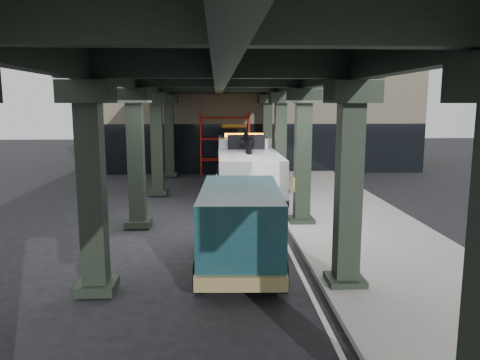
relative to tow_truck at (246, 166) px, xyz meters
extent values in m
plane|color=black|center=(-0.91, -7.58, -1.51)|extent=(90.00, 90.00, 0.00)
cube|color=gray|center=(3.59, -5.58, -1.44)|extent=(5.00, 40.00, 0.15)
cube|color=silver|center=(0.79, -5.58, -1.51)|extent=(0.12, 38.00, 0.01)
cube|color=black|center=(1.69, -11.58, 0.99)|extent=(0.55, 0.55, 5.00)
cube|color=black|center=(1.69, -11.58, 3.24)|extent=(1.10, 1.10, 0.50)
cube|color=black|center=(1.69, -11.58, -1.33)|extent=(0.90, 0.90, 0.24)
cube|color=black|center=(1.69, -5.58, 0.99)|extent=(0.55, 0.55, 5.00)
cube|color=black|center=(1.69, -5.58, 3.24)|extent=(1.10, 1.10, 0.50)
cube|color=black|center=(1.69, -5.58, -1.33)|extent=(0.90, 0.90, 0.24)
cube|color=black|center=(1.69, 0.42, 0.99)|extent=(0.55, 0.55, 5.00)
cube|color=black|center=(1.69, 0.42, 3.24)|extent=(1.10, 1.10, 0.50)
cube|color=black|center=(1.69, 0.42, -1.33)|extent=(0.90, 0.90, 0.24)
cube|color=black|center=(1.69, 6.42, 0.99)|extent=(0.55, 0.55, 5.00)
cube|color=black|center=(1.69, 6.42, 3.24)|extent=(1.10, 1.10, 0.50)
cube|color=black|center=(1.69, 6.42, -1.33)|extent=(0.90, 0.90, 0.24)
cube|color=black|center=(-4.31, -11.58, 0.99)|extent=(0.55, 0.55, 5.00)
cube|color=black|center=(-4.31, -11.58, 3.24)|extent=(1.10, 1.10, 0.50)
cube|color=black|center=(-4.31, -11.58, -1.33)|extent=(0.90, 0.90, 0.24)
cube|color=black|center=(-4.31, -5.58, 0.99)|extent=(0.55, 0.55, 5.00)
cube|color=black|center=(-4.31, -5.58, 3.24)|extent=(1.10, 1.10, 0.50)
cube|color=black|center=(-4.31, -5.58, -1.33)|extent=(0.90, 0.90, 0.24)
cube|color=black|center=(-4.31, 0.42, 0.99)|extent=(0.55, 0.55, 5.00)
cube|color=black|center=(-4.31, 0.42, 3.24)|extent=(1.10, 1.10, 0.50)
cube|color=black|center=(-4.31, 0.42, -1.33)|extent=(0.90, 0.90, 0.24)
cube|color=black|center=(-4.31, 6.42, 0.99)|extent=(0.55, 0.55, 5.00)
cube|color=black|center=(-4.31, 6.42, 3.24)|extent=(1.10, 1.10, 0.50)
cube|color=black|center=(-4.31, 6.42, -1.33)|extent=(0.90, 0.90, 0.24)
cube|color=black|center=(1.69, -5.58, 4.04)|extent=(0.35, 32.00, 1.10)
cube|color=black|center=(-4.31, -5.58, 4.04)|extent=(0.35, 32.00, 1.10)
cube|color=black|center=(-1.31, -5.58, 4.04)|extent=(0.35, 32.00, 1.10)
cube|color=black|center=(-1.31, -5.58, 4.74)|extent=(7.40, 32.00, 0.30)
cube|color=#C6B793|center=(1.09, 12.42, 2.49)|extent=(22.00, 10.00, 8.00)
cylinder|color=red|center=(-2.41, 7.32, 0.49)|extent=(0.08, 0.08, 4.00)
cylinder|color=red|center=(-2.41, 6.52, 0.49)|extent=(0.08, 0.08, 4.00)
cylinder|color=red|center=(0.59, 7.32, 0.49)|extent=(0.08, 0.08, 4.00)
cylinder|color=red|center=(0.59, 6.52, 0.49)|extent=(0.08, 0.08, 4.00)
cylinder|color=red|center=(-0.91, 7.32, -0.51)|extent=(3.00, 0.08, 0.08)
cylinder|color=red|center=(-0.91, 7.32, 0.79)|extent=(3.00, 0.08, 0.08)
cylinder|color=red|center=(-0.91, 7.32, 2.09)|extent=(3.00, 0.08, 0.08)
cube|color=black|center=(0.00, -0.58, -0.73)|extent=(1.13, 8.40, 0.28)
cube|color=white|center=(0.00, 2.27, 0.22)|extent=(2.63, 2.69, 2.01)
cube|color=white|center=(0.00, 3.45, -0.34)|extent=(2.63, 0.79, 1.01)
cube|color=black|center=(0.00, 2.55, 0.78)|extent=(2.46, 1.46, 0.95)
cube|color=white|center=(0.00, -1.87, 0.00)|extent=(2.69, 5.60, 1.57)
cube|color=orange|center=(0.00, 2.05, 1.34)|extent=(2.01, 0.32, 0.18)
cube|color=black|center=(0.00, 0.37, 1.12)|extent=(1.79, 0.67, 0.67)
cylinder|color=black|center=(0.00, -1.65, 0.84)|extent=(0.27, 3.92, 1.50)
cube|color=black|center=(0.01, -4.72, -1.12)|extent=(0.34, 1.57, 0.20)
cube|color=black|center=(0.01, -5.51, -1.18)|extent=(1.79, 0.28, 0.20)
cylinder|color=black|center=(-1.23, 2.61, -0.90)|extent=(0.39, 1.23, 1.23)
cylinder|color=silver|center=(-1.23, 2.61, -0.90)|extent=(0.44, 0.68, 0.68)
cylinder|color=black|center=(1.23, 2.61, -0.90)|extent=(0.39, 1.23, 1.23)
cylinder|color=silver|center=(1.23, 2.61, -0.90)|extent=(0.44, 0.68, 0.68)
cylinder|color=black|center=(-1.23, -1.09, -0.90)|extent=(0.39, 1.23, 1.23)
cylinder|color=silver|center=(-1.23, -1.09, -0.90)|extent=(0.44, 0.68, 0.68)
cylinder|color=black|center=(1.23, -1.08, -0.90)|extent=(0.39, 1.23, 1.23)
cylinder|color=silver|center=(1.23, -1.08, -0.90)|extent=(0.44, 0.68, 0.68)
cylinder|color=black|center=(-1.23, -2.54, -0.90)|extent=(0.39, 1.23, 1.23)
cylinder|color=silver|center=(-1.23, -2.54, -0.90)|extent=(0.44, 0.68, 0.68)
cylinder|color=black|center=(1.23, -2.54, -0.90)|extent=(0.39, 1.23, 1.23)
cylinder|color=silver|center=(1.23, -2.54, -0.90)|extent=(0.44, 0.68, 0.68)
cube|color=#11353C|center=(-0.69, -7.54, -0.58)|extent=(2.06, 1.17, 0.88)
cube|color=#11353C|center=(-0.81, -10.23, -0.19)|extent=(2.25, 4.50, 1.91)
cube|color=olive|center=(-0.79, -9.84, -0.97)|extent=(2.34, 5.58, 0.34)
cube|color=black|center=(-0.71, -7.93, 0.21)|extent=(1.93, 0.51, 0.82)
cube|color=black|center=(-0.80, -9.94, 0.30)|extent=(2.24, 3.62, 0.54)
cube|color=silver|center=(-0.67, -7.02, -0.97)|extent=(1.97, 0.20, 0.29)
cylinder|color=black|center=(-1.67, -7.54, -1.10)|extent=(0.31, 0.84, 0.82)
cylinder|color=silver|center=(-1.67, -7.54, -1.10)|extent=(0.33, 0.47, 0.45)
cylinder|color=black|center=(0.29, -7.63, -1.10)|extent=(0.31, 0.84, 0.82)
cylinder|color=silver|center=(0.29, -7.63, -1.10)|extent=(0.33, 0.47, 0.45)
cylinder|color=black|center=(-1.86, -11.66, -1.10)|extent=(0.31, 0.84, 0.82)
cylinder|color=silver|center=(-1.86, -11.66, -1.10)|extent=(0.33, 0.47, 0.45)
cylinder|color=black|center=(0.11, -11.75, -1.10)|extent=(0.31, 0.84, 0.82)
cylinder|color=silver|center=(0.11, -11.75, -1.10)|extent=(0.33, 0.47, 0.45)
camera|label=1|loc=(-1.42, -22.34, 2.99)|focal=35.00mm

